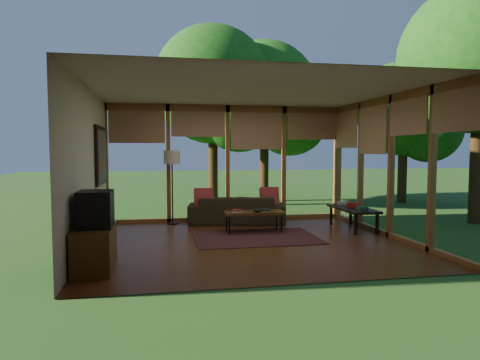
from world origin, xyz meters
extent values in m
plane|color=brown|center=(0.00, 0.00, 0.00)|extent=(5.50, 5.50, 0.00)
plane|color=silver|center=(0.00, 0.00, 2.70)|extent=(5.50, 5.50, 0.00)
cube|color=beige|center=(-2.75, 0.00, 1.35)|extent=(0.04, 5.00, 2.70)
cube|color=beige|center=(0.00, -2.50, 1.35)|extent=(5.50, 0.04, 2.70)
cube|color=#9E6531|center=(0.00, 2.50, 1.35)|extent=(5.50, 0.12, 2.70)
cube|color=#9E6531|center=(2.75, 0.00, 1.35)|extent=(0.12, 5.00, 2.70)
plane|color=#2B5A22|center=(8.00, 8.00, -0.01)|extent=(40.00, 40.00, 0.00)
cylinder|color=#3D2916|center=(-0.01, 5.27, 2.30)|extent=(0.28, 0.28, 4.60)
sphere|color=#124F12|center=(-0.01, 5.27, 3.58)|extent=(3.48, 3.48, 3.48)
cylinder|color=#3D2916|center=(1.79, 6.20, 2.21)|extent=(0.28, 0.28, 4.42)
sphere|color=#124F12|center=(1.79, 6.20, 3.44)|extent=(3.51, 3.51, 3.51)
cylinder|color=#3D2916|center=(5.35, 1.07, 2.37)|extent=(0.28, 0.28, 4.75)
sphere|color=#124F12|center=(5.35, 1.07, 3.69)|extent=(3.34, 3.34, 3.34)
cylinder|color=#3D2916|center=(5.78, 4.95, 1.88)|extent=(0.28, 0.28, 3.76)
sphere|color=#124F12|center=(5.78, 4.95, 2.93)|extent=(2.92, 2.92, 2.92)
cube|color=maroon|center=(0.20, 0.36, 0.01)|extent=(2.31, 1.64, 0.01)
imported|color=#312918|center=(0.13, 2.00, 0.31)|extent=(2.26, 1.20, 0.63)
cube|color=maroon|center=(-0.62, 1.95, 0.59)|extent=(0.42, 0.23, 0.44)
cube|color=maroon|center=(0.88, 1.95, 0.59)|extent=(0.42, 0.23, 0.44)
cube|color=beige|center=(-0.08, 0.83, 0.44)|extent=(0.19, 0.14, 0.03)
cube|color=maroon|center=(-0.08, 0.83, 0.47)|extent=(0.20, 0.17, 0.03)
cube|color=#161F33|center=(0.52, 0.96, 0.44)|extent=(0.24, 0.20, 0.03)
ellipsoid|color=black|center=(0.32, 0.78, 0.46)|extent=(0.16, 0.16, 0.07)
cube|color=brown|center=(-2.47, -1.36, 0.30)|extent=(0.50, 1.00, 0.60)
cube|color=black|center=(-2.45, -1.36, 0.85)|extent=(0.45, 0.55, 0.50)
cube|color=#305546|center=(2.40, 0.45, 0.49)|extent=(0.23, 0.19, 0.07)
cube|color=maroon|center=(2.40, 0.90, 0.50)|extent=(0.25, 0.22, 0.10)
cube|color=beige|center=(2.40, 1.30, 0.49)|extent=(0.26, 0.20, 0.07)
cylinder|color=black|center=(-1.30, 2.18, 0.01)|extent=(0.26, 0.26, 0.03)
cylinder|color=black|center=(-1.30, 2.18, 0.79)|extent=(0.03, 0.03, 1.52)
cylinder|color=beige|center=(-1.30, 2.18, 1.50)|extent=(0.36, 0.36, 0.30)
cube|color=brown|center=(0.27, 0.88, 0.40)|extent=(1.20, 0.50, 0.05)
cylinder|color=black|center=(-0.26, 0.70, 0.19)|extent=(0.03, 0.03, 0.38)
cylinder|color=black|center=(0.80, 0.70, 0.19)|extent=(0.03, 0.03, 0.38)
cylinder|color=black|center=(-0.26, 1.06, 0.19)|extent=(0.03, 0.03, 0.38)
cylinder|color=black|center=(0.80, 1.06, 0.19)|extent=(0.03, 0.03, 0.38)
cube|color=black|center=(2.40, 0.85, 0.43)|extent=(0.60, 1.40, 0.05)
cube|color=black|center=(2.17, 0.25, 0.20)|extent=(0.05, 0.05, 0.40)
cube|color=black|center=(2.63, 0.25, 0.20)|extent=(0.05, 0.05, 0.40)
cube|color=black|center=(2.17, 1.45, 0.20)|extent=(0.05, 0.05, 0.40)
cube|color=black|center=(2.63, 1.45, 0.20)|extent=(0.05, 0.05, 0.40)
cube|color=black|center=(-2.72, 1.40, 1.55)|extent=(0.05, 1.35, 1.15)
cube|color=#176A6A|center=(-2.69, 1.40, 1.55)|extent=(0.02, 1.20, 1.00)
camera|label=1|loc=(-1.58, -7.44, 1.66)|focal=32.00mm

